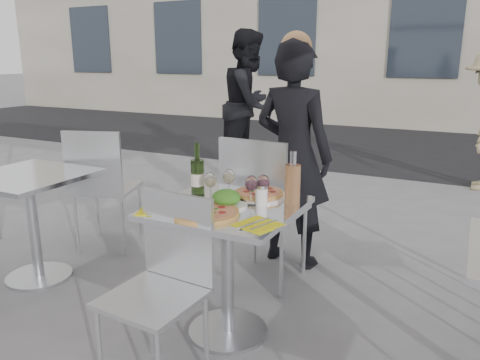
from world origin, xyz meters
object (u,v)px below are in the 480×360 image
at_px(woman_diner, 293,156).
at_px(carafe, 293,184).
at_px(chair_far, 261,200).
at_px(wineglass_white_a, 210,181).
at_px(wine_bottle, 198,175).
at_px(sugar_shaker, 261,195).
at_px(side_chair_lfar, 101,180).
at_px(wineglass_white_b, 229,177).
at_px(pedestrian_a, 250,104).
at_px(main_table, 227,243).
at_px(chair_near, 165,274).
at_px(pizza_near, 205,212).
at_px(wineglass_red_a, 251,184).
at_px(salad_plate, 226,199).
at_px(wineglass_red_b, 263,184).
at_px(pizza_far, 259,194).
at_px(napkin_left, 157,210).
at_px(side_table_left, 31,204).
at_px(napkin_right, 258,224).

distance_m(woman_diner, carafe, 1.00).
bearing_deg(chair_far, wineglass_white_a, 88.67).
xyz_separation_m(wine_bottle, sugar_shaker, (0.39, -0.01, -0.06)).
bearing_deg(side_chair_lfar, wineglass_white_b, 142.73).
bearing_deg(pedestrian_a, main_table, -159.18).
distance_m(pedestrian_a, sugar_shaker, 3.67).
relative_size(chair_near, pizza_near, 2.61).
bearing_deg(wineglass_red_a, wineglass_white_a, -171.78).
bearing_deg(salad_plate, wineglass_white_b, 113.61).
relative_size(wineglass_white_a, wineglass_red_b, 1.00).
bearing_deg(side_chair_lfar, pizza_far, 146.99).
distance_m(pedestrian_a, wineglass_white_a, 3.60).
bearing_deg(chair_near, chair_far, 92.65).
relative_size(pizza_near, pizza_far, 1.10).
bearing_deg(napkin_left, pizza_near, -7.84).
bearing_deg(wineglass_red_a, side_table_left, -177.69).
height_order(pedestrian_a, wineglass_white_a, pedestrian_a).
bearing_deg(pizza_near, side_chair_lfar, 151.13).
distance_m(side_table_left, sugar_shaker, 1.68).
relative_size(pizza_near, wineglass_white_b, 2.15).
height_order(wineglass_red_a, napkin_left, wineglass_red_a).
relative_size(side_table_left, wineglass_white_b, 4.76).
xyz_separation_m(side_table_left, pedestrian_a, (0.02, 3.36, 0.38)).
relative_size(side_chair_lfar, sugar_shaker, 9.13).
xyz_separation_m(side_table_left, side_chair_lfar, (0.07, 0.59, 0.04)).
height_order(woman_diner, pedestrian_a, pedestrian_a).
bearing_deg(pedestrian_a, wineglass_red_a, -157.23).
distance_m(pizza_near, wineglass_red_a, 0.30).
height_order(side_chair_lfar, woman_diner, woman_diner).
height_order(side_table_left, pedestrian_a, pedestrian_a).
relative_size(woman_diner, carafe, 5.59).
bearing_deg(pizza_far, wine_bottle, -158.99).
relative_size(chair_near, napkin_right, 3.92).
distance_m(wineglass_white_b, napkin_right, 0.49).
distance_m(pedestrian_a, wineglass_white_b, 3.52).
bearing_deg(chair_far, side_table_left, 25.41).
xyz_separation_m(chair_near, pedestrian_a, (-1.38, 3.79, 0.40)).
xyz_separation_m(pedestrian_a, wine_bottle, (1.25, -3.27, -0.06)).
relative_size(chair_near, salad_plate, 4.03).
height_order(chair_near, pedestrian_a, pedestrian_a).
xyz_separation_m(chair_far, wineglass_red_a, (0.19, -0.54, 0.26)).
bearing_deg(pedestrian_a, wine_bottle, -162.09).
bearing_deg(pizza_far, sugar_shaker, -61.41).
relative_size(chair_near, sugar_shaker, 8.28).
bearing_deg(main_table, chair_far, 97.59).
bearing_deg(sugar_shaker, wineglass_red_a, -162.18).
distance_m(side_chair_lfar, napkin_right, 1.88).
xyz_separation_m(pizza_near, napkin_right, (0.30, -0.02, -0.01)).
xyz_separation_m(main_table, sugar_shaker, (0.16, 0.08, 0.26)).
bearing_deg(napkin_right, woman_diner, 121.13).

